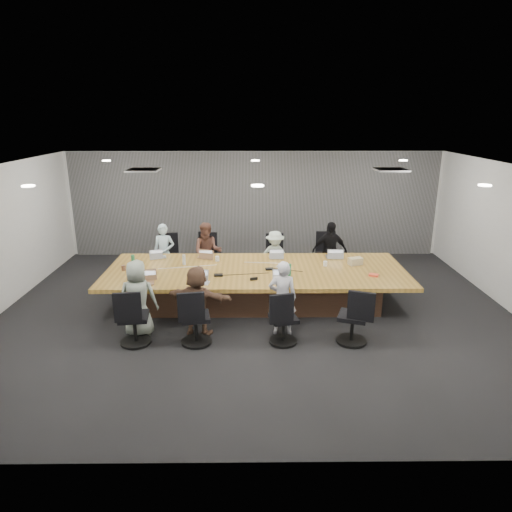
{
  "coord_description": "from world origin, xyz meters",
  "views": [
    {
      "loc": [
        -0.09,
        -8.18,
        3.73
      ],
      "look_at": [
        0.0,
        0.4,
        1.05
      ],
      "focal_mm": 32.0,
      "sensor_mm": 36.0,
      "label": 1
    }
  ],
  "objects_px": {
    "person_5": "(198,301)",
    "stapler": "(254,279)",
    "person_6": "(282,298)",
    "person_2": "(275,256)",
    "snack_packet": "(374,275)",
    "mug_brown": "(123,268)",
    "chair_6": "(284,323)",
    "bottle_clear": "(184,260)",
    "bottle_green_left": "(133,261)",
    "chair_3": "(326,258)",
    "canvas_bag": "(355,261)",
    "laptop_1": "(205,257)",
    "conference_table": "(256,285)",
    "bottle_green_right": "(289,270)",
    "chair_5": "(196,321)",
    "person_1": "(208,252)",
    "person_3": "(329,252)",
    "laptop_3": "(334,257)",
    "laptop_2": "(276,257)",
    "chair_0": "(168,260)",
    "person_0": "(164,253)",
    "laptop_0": "(159,257)",
    "laptop_5": "(201,283)",
    "laptop_6": "(281,283)",
    "chair_1": "(209,259)",
    "person_4": "(138,298)",
    "chair_7": "(353,321)",
    "chair_2": "(274,260)",
    "laptop_4": "(145,283)",
    "chair_4": "(134,321)"
  },
  "relations": [
    {
      "from": "person_5",
      "to": "stapler",
      "type": "distance_m",
      "value": 1.23
    },
    {
      "from": "person_6",
      "to": "stapler",
      "type": "distance_m",
      "value": 0.88
    },
    {
      "from": "person_2",
      "to": "snack_packet",
      "type": "relative_size",
      "value": 6.61
    },
    {
      "from": "mug_brown",
      "to": "chair_6",
      "type": "bearing_deg",
      "value": -28.26
    },
    {
      "from": "bottle_clear",
      "to": "bottle_green_left",
      "type": "bearing_deg",
      "value": -171.98
    },
    {
      "from": "chair_3",
      "to": "canvas_bag",
      "type": "height_order",
      "value": "canvas_bag"
    },
    {
      "from": "chair_6",
      "to": "laptop_1",
      "type": "distance_m",
      "value": 2.96
    },
    {
      "from": "conference_table",
      "to": "bottle_green_right",
      "type": "distance_m",
      "value": 0.88
    },
    {
      "from": "chair_5",
      "to": "person_2",
      "type": "height_order",
      "value": "person_2"
    },
    {
      "from": "person_1",
      "to": "snack_packet",
      "type": "bearing_deg",
      "value": -27.93
    },
    {
      "from": "person_3",
      "to": "laptop_3",
      "type": "distance_m",
      "value": 0.55
    },
    {
      "from": "laptop_2",
      "to": "person_6",
      "type": "relative_size",
      "value": 0.23
    },
    {
      "from": "person_6",
      "to": "bottle_green_right",
      "type": "height_order",
      "value": "person_6"
    },
    {
      "from": "chair_0",
      "to": "bottle_green_left",
      "type": "bearing_deg",
      "value": 69.99
    },
    {
      "from": "person_0",
      "to": "laptop_0",
      "type": "relative_size",
      "value": 4.78
    },
    {
      "from": "laptop_5",
      "to": "laptop_6",
      "type": "xyz_separation_m",
      "value": [
        1.48,
        0.0,
        0.0
      ]
    },
    {
      "from": "chair_1",
      "to": "laptop_6",
      "type": "xyz_separation_m",
      "value": [
        1.54,
        -2.5,
        0.33
      ]
    },
    {
      "from": "person_4",
      "to": "laptop_5",
      "type": "relative_size",
      "value": 4.41
    },
    {
      "from": "chair_3",
      "to": "laptop_3",
      "type": "bearing_deg",
      "value": 92.26
    },
    {
      "from": "chair_7",
      "to": "mug_brown",
      "type": "distance_m",
      "value": 4.59
    },
    {
      "from": "laptop_3",
      "to": "stapler",
      "type": "distance_m",
      "value": 2.26
    },
    {
      "from": "chair_6",
      "to": "person_0",
      "type": "bearing_deg",
      "value": 116.09
    },
    {
      "from": "chair_0",
      "to": "person_1",
      "type": "bearing_deg",
      "value": 155.52
    },
    {
      "from": "stapler",
      "to": "chair_2",
      "type": "bearing_deg",
      "value": 61.41
    },
    {
      "from": "chair_7",
      "to": "laptop_4",
      "type": "distance_m",
      "value": 3.79
    },
    {
      "from": "conference_table",
      "to": "snack_packet",
      "type": "height_order",
      "value": "snack_packet"
    },
    {
      "from": "stapler",
      "to": "canvas_bag",
      "type": "bearing_deg",
      "value": 6.53
    },
    {
      "from": "chair_1",
      "to": "canvas_bag",
      "type": "xyz_separation_m",
      "value": [
        3.16,
        -1.43,
        0.39
      ]
    },
    {
      "from": "chair_7",
      "to": "person_2",
      "type": "relative_size",
      "value": 0.68
    },
    {
      "from": "chair_4",
      "to": "laptop_1",
      "type": "bearing_deg",
      "value": 61.96
    },
    {
      "from": "chair_0",
      "to": "person_3",
      "type": "height_order",
      "value": "person_3"
    },
    {
      "from": "person_5",
      "to": "laptop_5",
      "type": "bearing_deg",
      "value": -75.21
    },
    {
      "from": "laptop_0",
      "to": "mug_brown",
      "type": "relative_size",
      "value": 2.79
    },
    {
      "from": "person_0",
      "to": "laptop_1",
      "type": "distance_m",
      "value": 1.14
    },
    {
      "from": "person_6",
      "to": "stapler",
      "type": "xyz_separation_m",
      "value": [
        -0.49,
        0.72,
        0.09
      ]
    },
    {
      "from": "canvas_bag",
      "to": "chair_6",
      "type": "bearing_deg",
      "value": -129.37
    },
    {
      "from": "chair_3",
      "to": "laptop_2",
      "type": "relative_size",
      "value": 2.81
    },
    {
      "from": "stapler",
      "to": "conference_table",
      "type": "bearing_deg",
      "value": 69.2
    },
    {
      "from": "bottle_green_left",
      "to": "snack_packet",
      "type": "xyz_separation_m",
      "value": [
        4.77,
        -0.6,
        -0.11
      ]
    },
    {
      "from": "chair_4",
      "to": "canvas_bag",
      "type": "xyz_separation_m",
      "value": [
        4.12,
        1.97,
        0.4
      ]
    },
    {
      "from": "chair_0",
      "to": "person_0",
      "type": "bearing_deg",
      "value": 84.81
    },
    {
      "from": "person_3",
      "to": "canvas_bag",
      "type": "bearing_deg",
      "value": -78.37
    },
    {
      "from": "conference_table",
      "to": "bottle_green_left",
      "type": "height_order",
      "value": "bottle_green_left"
    },
    {
      "from": "chair_3",
      "to": "chair_1",
      "type": "bearing_deg",
      "value": 2.26
    },
    {
      "from": "person_2",
      "to": "chair_4",
      "type": "bearing_deg",
      "value": -142.58
    },
    {
      "from": "conference_table",
      "to": "person_6",
      "type": "distance_m",
      "value": 1.45
    },
    {
      "from": "conference_table",
      "to": "laptop_3",
      "type": "height_order",
      "value": "laptop_3"
    },
    {
      "from": "laptop_0",
      "to": "mug_brown",
      "type": "bearing_deg",
      "value": 42.81
    },
    {
      "from": "laptop_2",
      "to": "laptop_4",
      "type": "xyz_separation_m",
      "value": [
        -2.51,
        -1.6,
        0.0
      ]
    },
    {
      "from": "laptop_1",
      "to": "snack_packet",
      "type": "height_order",
      "value": "snack_packet"
    }
  ]
}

